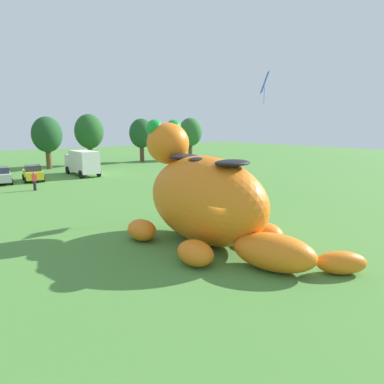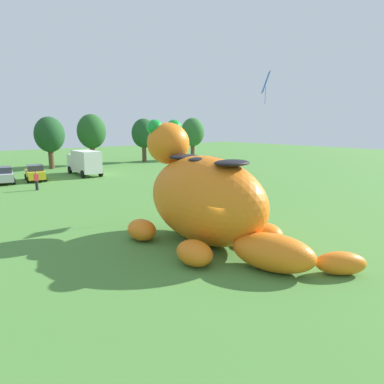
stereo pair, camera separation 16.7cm
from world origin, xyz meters
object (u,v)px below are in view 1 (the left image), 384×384
(car_yellow, at_px, (33,173))
(spectator_near_inflatable, at_px, (34,181))
(box_truck, at_px, (82,162))
(tethered_flying_kite, at_px, (265,85))
(giant_inflatable_creature, at_px, (205,198))
(car_silver, at_px, (1,175))

(car_yellow, bearing_deg, spectator_near_inflatable, -104.50)
(car_yellow, relative_size, box_truck, 0.67)
(tethered_flying_kite, bearing_deg, box_truck, 98.85)
(spectator_near_inflatable, relative_size, tethered_flying_kite, 0.18)
(car_yellow, xyz_separation_m, tethered_flying_kite, (9.56, -23.16, 7.83))
(giant_inflatable_creature, bearing_deg, box_truck, 79.74)
(giant_inflatable_creature, xyz_separation_m, tethered_flying_kite, (8.70, 3.50, 6.41))
(box_truck, bearing_deg, car_yellow, -172.50)
(car_yellow, bearing_deg, giant_inflatable_creature, -88.14)
(car_yellow, height_order, tethered_flying_kite, tethered_flying_kite)
(tethered_flying_kite, bearing_deg, car_yellow, 112.43)
(car_silver, distance_m, box_truck, 8.91)
(car_silver, bearing_deg, tethered_flying_kite, -61.67)
(box_truck, bearing_deg, tethered_flying_kite, -81.15)
(giant_inflatable_creature, height_order, car_silver, giant_inflatable_creature)
(car_silver, relative_size, tethered_flying_kite, 0.45)
(giant_inflatable_creature, relative_size, car_silver, 2.81)
(giant_inflatable_creature, height_order, car_yellow, giant_inflatable_creature)
(box_truck, relative_size, tethered_flying_kite, 0.68)
(giant_inflatable_creature, distance_m, car_silver, 27.18)
(giant_inflatable_creature, distance_m, car_yellow, 26.71)
(giant_inflatable_creature, distance_m, box_truck, 27.89)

